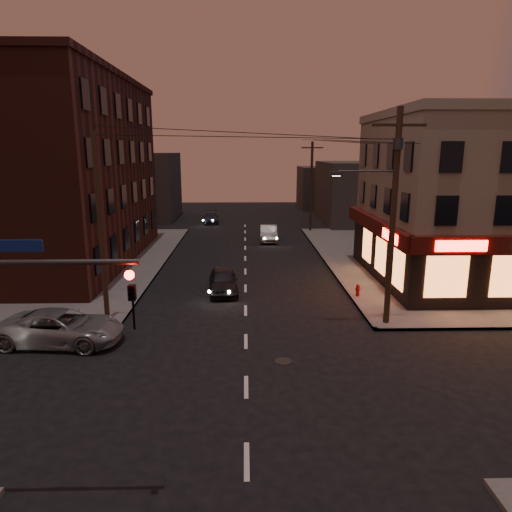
{
  "coord_description": "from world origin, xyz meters",
  "views": [
    {
      "loc": [
        -0.01,
        -14.83,
        8.24
      ],
      "look_at": [
        0.53,
        6.99,
        3.2
      ],
      "focal_mm": 32.0,
      "sensor_mm": 36.0,
      "label": 1
    }
  ],
  "objects_px": {
    "sedan_near": "(223,281)",
    "sedan_far": "(211,218)",
    "sedan_mid": "(269,233)",
    "fire_hydrant": "(358,290)",
    "suv_cross": "(61,328)"
  },
  "relations": [
    {
      "from": "sedan_near",
      "to": "sedan_far",
      "type": "bearing_deg",
      "value": 91.57
    },
    {
      "from": "sedan_mid",
      "to": "sedan_far",
      "type": "xyz_separation_m",
      "value": [
        -6.2,
        10.95,
        -0.1
      ]
    },
    {
      "from": "sedan_near",
      "to": "sedan_mid",
      "type": "relative_size",
      "value": 0.94
    },
    {
      "from": "sedan_far",
      "to": "fire_hydrant",
      "type": "height_order",
      "value": "sedan_far"
    },
    {
      "from": "sedan_far",
      "to": "fire_hydrant",
      "type": "relative_size",
      "value": 6.09
    },
    {
      "from": "sedan_near",
      "to": "suv_cross",
      "type": "bearing_deg",
      "value": -136.72
    },
    {
      "from": "fire_hydrant",
      "to": "sedan_near",
      "type": "bearing_deg",
      "value": 169.49
    },
    {
      "from": "suv_cross",
      "to": "sedan_mid",
      "type": "relative_size",
      "value": 1.2
    },
    {
      "from": "sedan_far",
      "to": "suv_cross",
      "type": "bearing_deg",
      "value": -101.4
    },
    {
      "from": "suv_cross",
      "to": "sedan_near",
      "type": "xyz_separation_m",
      "value": [
        6.72,
        7.3,
        -0.03
      ]
    },
    {
      "from": "sedan_mid",
      "to": "fire_hydrant",
      "type": "bearing_deg",
      "value": -74.48
    },
    {
      "from": "sedan_near",
      "to": "sedan_far",
      "type": "distance_m",
      "value": 26.93
    },
    {
      "from": "fire_hydrant",
      "to": "sedan_mid",
      "type": "bearing_deg",
      "value": 103.64
    },
    {
      "from": "suv_cross",
      "to": "fire_hydrant",
      "type": "relative_size",
      "value": 7.48
    },
    {
      "from": "suv_cross",
      "to": "fire_hydrant",
      "type": "height_order",
      "value": "suv_cross"
    }
  ]
}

